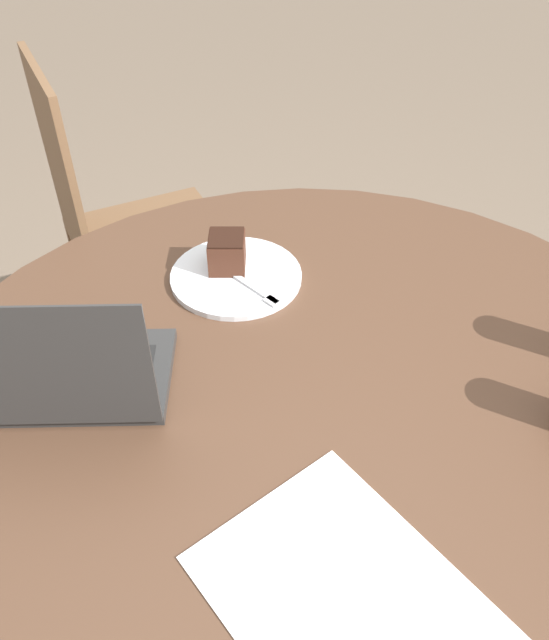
# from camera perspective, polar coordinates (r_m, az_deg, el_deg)

# --- Properties ---
(ground_plane) EXTENTS (12.00, 12.00, 0.00)m
(ground_plane) POSITION_cam_1_polar(r_m,az_deg,el_deg) (1.61, 2.86, -25.27)
(ground_plane) COLOR #6B5B4C
(dining_table) EXTENTS (1.39, 1.39, 0.73)m
(dining_table) POSITION_cam_1_polar(r_m,az_deg,el_deg) (1.08, 3.94, -12.41)
(dining_table) COLOR #4C3323
(dining_table) RESTS_ON ground_plane
(chair) EXTENTS (0.44, 0.44, 0.99)m
(chair) POSITION_cam_1_polar(r_m,az_deg,el_deg) (1.81, -13.57, 7.68)
(chair) COLOR brown
(chair) RESTS_ON ground_plane
(paper_document) EXTENTS (0.43, 0.35, 0.00)m
(paper_document) POSITION_cam_1_polar(r_m,az_deg,el_deg) (0.83, 7.23, -24.57)
(paper_document) COLOR white
(paper_document) RESTS_ON dining_table
(plate) EXTENTS (0.26, 0.26, 0.01)m
(plate) POSITION_cam_1_polar(r_m,az_deg,el_deg) (1.23, -3.39, 4.06)
(plate) COLOR silver
(plate) RESTS_ON dining_table
(cake_slice) EXTENTS (0.10, 0.10, 0.07)m
(cake_slice) POSITION_cam_1_polar(r_m,az_deg,el_deg) (1.23, -4.37, 6.23)
(cake_slice) COLOR #472619
(cake_slice) RESTS_ON plate
(fork) EXTENTS (0.17, 0.08, 0.00)m
(fork) POSITION_cam_1_polar(r_m,az_deg,el_deg) (1.19, -1.93, 2.98)
(fork) COLOR silver
(fork) RESTS_ON plate
(laptop) EXTENTS (0.32, 0.39, 0.25)m
(laptop) POSITION_cam_1_polar(r_m,az_deg,el_deg) (1.03, -19.04, -4.64)
(laptop) COLOR #2D2D2D
(laptop) RESTS_ON dining_table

